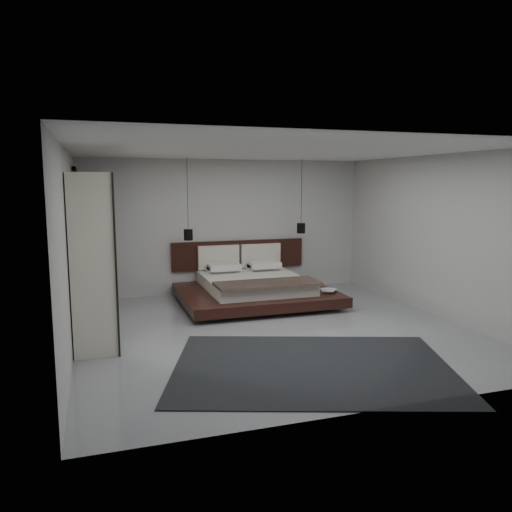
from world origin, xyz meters
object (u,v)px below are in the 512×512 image
object	(u,v)px
lattice_screen	(78,239)
rug	(313,367)
pendant_left	(188,234)
pendant_right	(301,228)
bed	(254,287)
wardrobe	(93,255)

from	to	relation	value
lattice_screen	rug	size ratio (longest dim) A/B	0.75
pendant_left	pendant_right	bearing A→B (deg)	0.00
pendant_left	rug	xyz separation A→B (m)	(0.83, -4.07, -1.32)
bed	wardrobe	distance (m)	3.32
pendant_left	pendant_right	distance (m)	2.38
bed	pendant_left	xyz separation A→B (m)	(-1.19, 0.47, 1.03)
pendant_left	rug	bearing A→B (deg)	-78.49
lattice_screen	pendant_right	size ratio (longest dim) A/B	1.70
lattice_screen	pendant_left	size ratio (longest dim) A/B	1.63
wardrobe	rug	world-z (taller)	wardrobe
bed	pendant_left	size ratio (longest dim) A/B	1.82
wardrobe	rug	size ratio (longest dim) A/B	0.72
rug	pendant_right	bearing A→B (deg)	69.19
rug	bed	bearing A→B (deg)	84.31
wardrobe	lattice_screen	bearing A→B (deg)	98.23
lattice_screen	rug	distance (m)	5.20
lattice_screen	rug	xyz separation A→B (m)	(2.85, -4.15, -1.29)
bed	wardrobe	world-z (taller)	wardrobe
lattice_screen	pendant_right	world-z (taller)	pendant_right
bed	pendant_left	bearing A→B (deg)	158.56
wardrobe	rug	distance (m)	3.75
pendant_right	wardrobe	world-z (taller)	pendant_right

